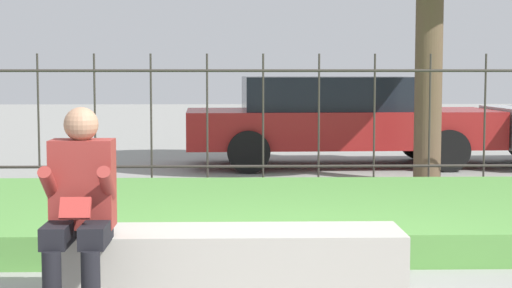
# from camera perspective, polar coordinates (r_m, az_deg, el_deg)

# --- Properties ---
(stone_bench) EXTENTS (2.22, 0.57, 0.44)m
(stone_bench) POSITION_cam_1_polar(r_m,az_deg,el_deg) (5.56, -1.80, -8.20)
(stone_bench) COLOR #ADA89E
(stone_bench) RESTS_ON ground_plane
(person_seated_reader) EXTENTS (0.42, 0.73, 1.24)m
(person_seated_reader) POSITION_cam_1_polar(r_m,az_deg,el_deg) (5.24, -11.67, -3.81)
(person_seated_reader) COLOR black
(person_seated_reader) RESTS_ON ground_plane
(grass_berm) EXTENTS (10.45, 3.35, 0.26)m
(grass_berm) POSITION_cam_1_polar(r_m,az_deg,el_deg) (7.91, 1.01, -4.70)
(grass_berm) COLOR #569342
(grass_berm) RESTS_ON ground_plane
(iron_fence) EXTENTS (8.45, 0.03, 1.64)m
(iron_fence) POSITION_cam_1_polar(r_m,az_deg,el_deg) (9.95, 0.48, 1.55)
(iron_fence) COLOR #332D28
(iron_fence) RESTS_ON ground_plane
(car_parked_center) EXTENTS (4.66, 1.98, 1.35)m
(car_parked_center) POSITION_cam_1_polar(r_m,az_deg,el_deg) (12.93, 5.39, 1.69)
(car_parked_center) COLOR maroon
(car_parked_center) RESTS_ON ground_plane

